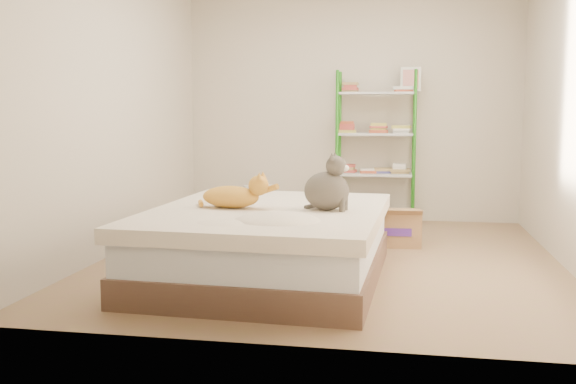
% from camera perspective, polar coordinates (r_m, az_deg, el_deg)
% --- Properties ---
extents(room, '(3.81, 4.21, 2.61)m').
position_cam_1_polar(room, '(5.39, 3.86, 7.70)').
color(room, '#8F6853').
rests_on(room, ground).
extents(bed, '(1.76, 2.16, 0.53)m').
position_cam_1_polar(bed, '(4.82, -1.80, -4.58)').
color(bed, brown).
rests_on(bed, ground).
extents(orange_cat, '(0.54, 0.33, 0.21)m').
position_cam_1_polar(orange_cat, '(4.80, -5.12, -0.17)').
color(orange_cat, gold).
rests_on(orange_cat, bed).
extents(grey_cat, '(0.40, 0.35, 0.41)m').
position_cam_1_polar(grey_cat, '(4.67, 3.45, 0.86)').
color(grey_cat, '#62594D').
rests_on(grey_cat, bed).
extents(shelf_unit, '(0.92, 0.36, 1.74)m').
position_cam_1_polar(shelf_unit, '(7.25, 7.86, 3.90)').
color(shelf_unit, '#28851E').
rests_on(shelf_unit, ground).
extents(cardboard_box, '(0.48, 0.46, 0.38)m').
position_cam_1_polar(cardboard_box, '(6.12, 9.55, -3.14)').
color(cardboard_box, olive).
rests_on(cardboard_box, ground).
extents(white_bin, '(0.42, 0.40, 0.39)m').
position_cam_1_polar(white_bin, '(7.46, -2.54, -0.94)').
color(white_bin, white).
rests_on(white_bin, ground).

